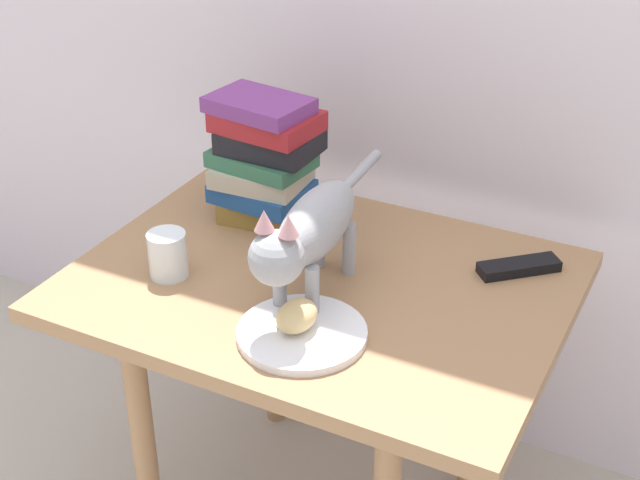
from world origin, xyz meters
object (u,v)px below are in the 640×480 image
Objects in this scene: candle_jar at (168,257)px; cat at (309,231)px; plate at (302,333)px; tv_remote at (519,267)px; book_stack at (265,159)px; side_table at (320,314)px; bread_roll at (297,316)px.

cat is at bearing 10.52° from candle_jar.
plate is at bearing -68.55° from cat.
plate is 2.51× the size of candle_jar.
candle_jar reaches higher than tv_remote.
candle_jar is (-0.26, -0.05, -0.09)m from cat.
book_stack is 0.52m from tv_remote.
cat reaches higher than plate.
plate is 0.43m from book_stack.
side_table is at bearing 168.87° from tv_remote.
plate is 0.17m from cat.
book_stack is at bearing 134.07° from cat.
tv_remote is (0.30, 0.25, -0.12)m from cat.
plate is at bearing -72.29° from side_table.
book_stack is (-0.25, 0.33, 0.09)m from bread_roll.
bread_roll is 0.94× the size of candle_jar.
bread_roll is at bearing -11.55° from candle_jar.
cat reaches higher than bread_roll.
cat is (-0.03, 0.11, 0.09)m from bread_roll.
plate reaches higher than side_table.
bread_roll reaches higher than tv_remote.
side_table is 0.33m from book_stack.
bread_roll is at bearing -168.47° from tv_remote.
tv_remote is at bearing 3.35° from book_stack.
cat is at bearing 177.89° from tv_remote.
tv_remote is at bearing 28.04° from candle_jar.
side_table is at bearing 101.03° from cat.
tv_remote is at bearing 53.53° from bread_roll.
bread_roll is at bearing -75.03° from side_table.
candle_jar is 0.57× the size of tv_remote.
book_stack reaches higher than cat.
book_stack is 1.70× the size of tv_remote.
side_table is at bearing 24.29° from candle_jar.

